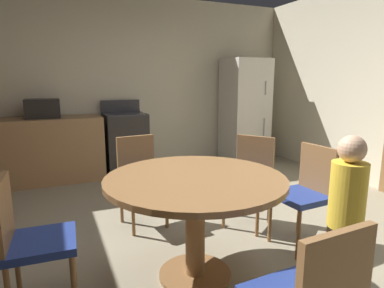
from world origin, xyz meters
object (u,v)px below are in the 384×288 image
oven_range (126,143)px  person_child (346,215)px  refrigerator (244,111)px  microwave (42,108)px  dining_table (195,198)px  chair_east (307,189)px  chair_west (28,237)px  chair_north (140,174)px  chair_northeast (250,175)px

oven_range → person_child: oven_range is taller
person_child → refrigerator: bearing=-75.4°
microwave → person_child: microwave is taller
dining_table → chair_east: chair_east is taller
chair_east → chair_west: bearing=-3.1°
chair_north → microwave: bearing=-161.7°
oven_range → microwave: microwave is taller
dining_table → chair_north: chair_north is taller
dining_table → chair_west: chair_west is taller
chair_northeast → dining_table: bearing=0.0°
oven_range → dining_table: (-0.13, -2.93, 0.14)m
oven_range → chair_north: bearing=-97.7°
refrigerator → chair_east: refrigerator is taller
chair_east → chair_north: (-1.19, 1.00, 0.00)m
chair_west → refrigerator: bearing=43.6°
chair_northeast → chair_east: same height
chair_west → chair_east: 2.13m
chair_north → chair_east: bearing=43.4°
dining_table → microwave: bearing=108.6°
chair_northeast → chair_north: size_ratio=1.00×
oven_range → person_child: (0.65, -3.52, 0.11)m
oven_range → refrigerator: bearing=-1.5°
microwave → chair_northeast: (1.85, -2.30, -0.53)m
refrigerator → chair_northeast: refrigerator is taller
refrigerator → chair_east: (-1.14, -2.81, -0.38)m
chair_east → chair_north: bearing=-43.4°
chair_east → person_child: (-0.28, -0.65, 0.08)m
chair_north → person_child: size_ratio=0.80×
refrigerator → dining_table: (-2.20, -2.87, -0.27)m
microwave → chair_west: microwave is taller
oven_range → refrigerator: (2.07, -0.05, 0.41)m
chair_northeast → person_child: 1.22m
refrigerator → chair_northeast: (-1.34, -2.25, -0.38)m
chair_northeast → chair_west: same height
microwave → chair_east: bearing=-54.4°
chair_east → chair_north: same height
microwave → chair_west: size_ratio=0.51×
chair_northeast → person_child: (-0.08, -1.21, 0.08)m
person_child → chair_west: bearing=17.8°
microwave → dining_table: bearing=-71.4°
chair_north → person_child: bearing=22.2°
dining_table → chair_northeast: bearing=35.7°
oven_range → chair_east: oven_range is taller
dining_table → chair_west: (-1.07, 0.05, -0.11)m
microwave → chair_east: 3.56m
oven_range → chair_east: (0.94, -2.86, 0.03)m
refrigerator → chair_west: 4.34m
oven_range → chair_east: bearing=-71.9°
oven_range → chair_north: (-0.25, -1.87, 0.03)m
dining_table → oven_range: bearing=87.5°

